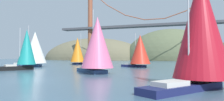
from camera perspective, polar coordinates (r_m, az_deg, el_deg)
The scene contains 11 objects.
ground_plane at distance 25.79m, azimuth -21.26°, elevation -7.62°, with size 360.00×360.00×0.00m, color #426075.
headland_left at distance 170.27m, azimuth -5.10°, elevation -2.57°, with size 88.12×44.00×35.14m, color #6B664C.
headland_center at distance 154.82m, azimuth 15.49°, elevation -2.61°, with size 66.39×44.00×44.77m, color #5B6647.
suspension_bridge at distance 116.96m, azimuth 11.44°, elevation 7.20°, with size 113.05×6.00×43.15m.
sailboat_orange_sail at distance 72.82m, azimuth -9.28°, elevation -0.05°, with size 5.63×9.29×10.93m.
sailboat_pink_spinnaker at distance 33.73m, azimuth -4.11°, elevation 1.81°, with size 9.34×8.84×10.64m.
sailboat_scarlet_sail at distance 53.39m, azimuth 7.57°, elevation 0.15°, with size 8.96×6.83×8.85m.
sailboat_white_mainsail at distance 58.87m, azimuth -20.34°, elevation 0.60°, with size 10.41×7.23×10.94m.
sailboat_crimson_sail at distance 19.79m, azimuth 22.85°, elevation 5.91°, with size 8.10×9.73×11.44m.
sailboat_teal_sail at distance 46.81m, azimuth -22.40°, elevation 0.48°, with size 5.52×7.54×8.57m.
channel_buoy at distance 36.96m, azimuth 18.93°, elevation -5.23°, with size 1.10×1.10×2.64m.
Camera 1 is at (16.84, -19.34, 2.73)m, focal length 33.61 mm.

